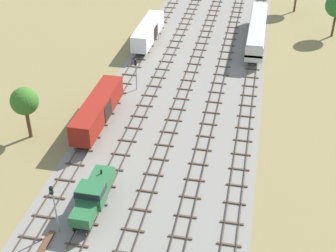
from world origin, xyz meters
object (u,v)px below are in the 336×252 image
at_px(signal_post_nearest, 54,203).
at_px(signal_post_near, 136,70).
at_px(shunter_loco_left_near, 93,195).
at_px(passenger_coach_centre_right_far, 257,29).
at_px(freight_boxcar_far_left_mid, 98,109).
at_px(freight_boxcar_far_left_midfar, 148,31).

distance_m(signal_post_nearest, signal_post_near, 30.13).
bearing_deg(signal_post_near, shunter_loco_left_near, -84.81).
bearing_deg(signal_post_near, signal_post_nearest, -90.00).
xyz_separation_m(passenger_coach_centre_right_far, signal_post_nearest, (-16.73, -51.80, 1.10)).
bearing_deg(freight_boxcar_far_left_mid, signal_post_nearest, -83.05).
distance_m(shunter_loco_left_near, freight_boxcar_far_left_midfar, 43.98).
height_order(shunter_loco_left_near, freight_boxcar_far_left_mid, freight_boxcar_far_left_mid).
distance_m(shunter_loco_left_near, freight_boxcar_far_left_mid, 16.49).
bearing_deg(freight_boxcar_far_left_midfar, shunter_loco_left_near, -83.77).
distance_m(freight_boxcar_far_left_mid, signal_post_near, 10.85).
height_order(freight_boxcar_far_left_midfar, signal_post_near, signal_post_near).
bearing_deg(passenger_coach_centre_right_far, signal_post_nearest, -107.90).
relative_size(freight_boxcar_far_left_midfar, signal_post_near, 2.78).
distance_m(freight_boxcar_far_left_mid, passenger_coach_centre_right_far, 37.47).
distance_m(freight_boxcar_far_left_mid, signal_post_nearest, 19.76).
relative_size(freight_boxcar_far_left_mid, signal_post_nearest, 2.37).
distance_m(passenger_coach_centre_right_far, signal_post_near, 27.39).
bearing_deg(freight_boxcar_far_left_mid, freight_boxcar_far_left_midfar, 90.00).
bearing_deg(freight_boxcar_far_left_mid, signal_post_near, 77.27).
bearing_deg(signal_post_near, passenger_coach_centre_right_far, 52.32).
relative_size(shunter_loco_left_near, signal_post_near, 1.68).
height_order(freight_boxcar_far_left_mid, signal_post_near, signal_post_near).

